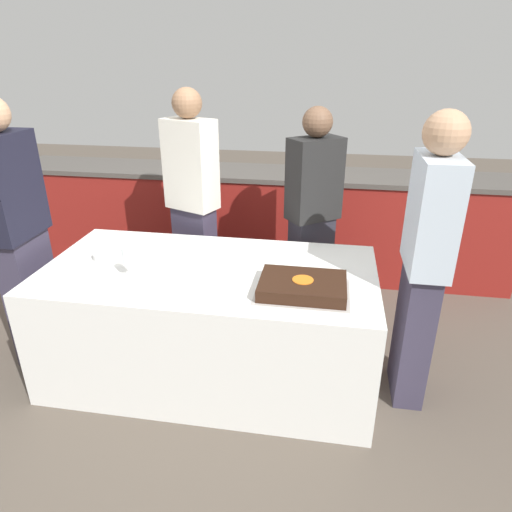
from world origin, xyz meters
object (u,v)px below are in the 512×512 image
(person_seated_left, at_px, (19,234))
(person_standing_back, at_px, (193,204))
(cake, at_px, (303,286))
(person_seated_right, at_px, (424,263))
(person_cutting_cake, at_px, (312,218))
(plate_stack, at_px, (110,254))
(wine_glass, at_px, (127,257))

(person_seated_left, xyz_separation_m, person_standing_back, (0.88, 0.71, 0.01))
(cake, relative_size, person_seated_right, 0.30)
(person_seated_left, height_order, person_standing_back, person_standing_back)
(cake, bearing_deg, person_seated_right, 17.24)
(cake, relative_size, person_cutting_cake, 0.31)
(plate_stack, distance_m, person_standing_back, 0.75)
(person_seated_left, distance_m, person_seated_right, 2.37)
(person_seated_right, distance_m, person_standing_back, 1.65)
(person_standing_back, bearing_deg, person_seated_right, 177.20)
(wine_glass, height_order, person_standing_back, person_standing_back)
(person_standing_back, bearing_deg, wine_glass, 105.59)
(plate_stack, bearing_deg, cake, -11.80)
(cake, relative_size, plate_stack, 2.49)
(person_seated_left, distance_m, person_standing_back, 1.14)
(person_cutting_cake, xyz_separation_m, person_standing_back, (-0.86, -0.00, 0.06))
(person_standing_back, bearing_deg, person_seated_left, 61.68)
(person_seated_left, bearing_deg, wine_glass, -102.57)
(person_seated_left, bearing_deg, plate_stack, -84.19)
(person_seated_right, height_order, person_standing_back, person_standing_back)
(wine_glass, bearing_deg, person_seated_right, 6.15)
(wine_glass, height_order, person_seated_left, person_seated_left)
(cake, bearing_deg, wine_glass, 178.68)
(person_cutting_cake, height_order, person_seated_left, person_seated_left)
(wine_glass, relative_size, person_seated_left, 0.10)
(plate_stack, relative_size, person_seated_right, 0.12)
(person_cutting_cake, relative_size, person_standing_back, 0.94)
(person_standing_back, bearing_deg, plate_stack, 85.52)
(person_seated_right, bearing_deg, wine_glass, -83.85)
(cake, xyz_separation_m, person_seated_right, (0.63, 0.19, 0.09))
(cake, height_order, person_seated_right, person_seated_right)
(person_cutting_cake, bearing_deg, person_standing_back, -38.05)
(cake, bearing_deg, plate_stack, 168.20)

